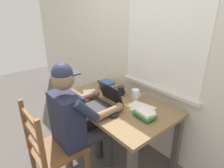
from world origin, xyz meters
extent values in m
plane|color=#56514C|center=(0.00, 0.00, 0.00)|extent=(8.00, 8.00, 0.00)
cube|color=silver|center=(0.00, 0.46, 1.30)|extent=(6.00, 0.04, 2.60)
cube|color=white|center=(0.20, 0.44, 1.38)|extent=(0.95, 0.01, 1.07)
cube|color=beige|center=(0.20, 0.43, 0.82)|extent=(1.01, 0.06, 0.04)
cube|color=olive|center=(0.00, 0.00, 0.70)|extent=(1.25, 0.76, 0.03)
cube|color=#4C4742|center=(-0.57, -0.33, 0.34)|extent=(0.06, 0.06, 0.68)
cube|color=#4C4742|center=(-0.57, 0.33, 0.34)|extent=(0.06, 0.06, 0.68)
cube|color=#4C4742|center=(0.57, 0.33, 0.34)|extent=(0.06, 0.06, 0.68)
cube|color=#232842|center=(-0.03, -0.56, 0.72)|extent=(0.34, 0.20, 0.50)
sphere|color=#936B4C|center=(-0.03, -0.56, 1.12)|extent=(0.19, 0.19, 0.19)
sphere|color=#282D47|center=(-0.03, -0.56, 1.17)|extent=(0.17, 0.17, 0.17)
cube|color=#282D47|center=(-0.03, -0.48, 1.15)|extent=(0.13, 0.10, 0.01)
cylinder|color=#38383D|center=(-0.12, -0.36, 0.47)|extent=(0.13, 0.40, 0.13)
cylinder|color=#38383D|center=(0.06, -0.36, 0.47)|extent=(0.13, 0.40, 0.13)
cylinder|color=#38383D|center=(-0.12, -0.16, 0.24)|extent=(0.10, 0.10, 0.47)
cylinder|color=#38383D|center=(0.06, -0.16, 0.24)|extent=(0.10, 0.10, 0.47)
cylinder|color=#232842|center=(-0.23, -0.47, 0.87)|extent=(0.10, 0.24, 0.25)
cylinder|color=#936B4C|center=(-0.23, -0.24, 0.77)|extent=(0.07, 0.28, 0.07)
sphere|color=#936B4C|center=(-0.22, -0.10, 0.77)|extent=(0.08, 0.08, 0.08)
cylinder|color=#232842|center=(0.17, -0.47, 0.87)|extent=(0.10, 0.24, 0.25)
cylinder|color=#936B4C|center=(0.17, -0.24, 0.77)|extent=(0.07, 0.28, 0.07)
sphere|color=#936B4C|center=(0.16, -0.10, 0.77)|extent=(0.08, 0.08, 0.08)
cube|color=brown|center=(-0.03, -0.68, 0.46)|extent=(0.42, 0.42, 0.02)
cube|color=brown|center=(-0.22, -0.49, 0.23)|extent=(0.04, 0.04, 0.45)
cube|color=brown|center=(-0.22, -0.87, 0.23)|extent=(0.04, 0.04, 0.45)
cube|color=brown|center=(0.16, -0.87, 0.71)|extent=(0.04, 0.04, 0.48)
cube|color=brown|center=(-0.22, -0.87, 0.71)|extent=(0.04, 0.04, 0.48)
cube|color=brown|center=(-0.03, -0.87, 0.59)|extent=(0.36, 0.02, 0.04)
cube|color=brown|center=(-0.03, -0.87, 0.73)|extent=(0.36, 0.02, 0.04)
cube|color=brown|center=(-0.03, -0.87, 0.87)|extent=(0.36, 0.02, 0.04)
cube|color=black|center=(-0.01, -0.22, 0.73)|extent=(0.33, 0.23, 0.02)
cube|color=#2B2B2D|center=(-0.01, -0.22, 0.74)|extent=(0.29, 0.17, 0.00)
cube|color=black|center=(-0.01, -0.07, 0.84)|extent=(0.33, 0.08, 0.21)
cube|color=silver|center=(-0.01, -0.07, 0.84)|extent=(0.29, 0.07, 0.18)
ellipsoid|color=black|center=(0.21, -0.20, 0.74)|extent=(0.06, 0.10, 0.03)
cylinder|color=white|center=(0.07, 0.22, 0.77)|extent=(0.09, 0.09, 0.10)
torus|color=white|center=(0.12, 0.22, 0.78)|extent=(0.05, 0.01, 0.05)
cylinder|color=black|center=(-0.10, 0.16, 0.77)|extent=(0.08, 0.08, 0.10)
torus|color=black|center=(-0.05, 0.16, 0.77)|extent=(0.05, 0.01, 0.05)
cube|color=#BC332D|center=(-0.32, 0.13, 0.73)|extent=(0.18, 0.13, 0.03)
cube|color=gold|center=(-0.33, 0.13, 0.76)|extent=(0.17, 0.14, 0.02)
cube|color=gray|center=(-0.31, 0.12, 0.78)|extent=(0.22, 0.16, 0.02)
cube|color=#2D5B9E|center=(-0.33, 0.13, 0.81)|extent=(0.19, 0.12, 0.03)
cube|color=#2D5B9E|center=(0.38, 0.01, 0.73)|extent=(0.17, 0.11, 0.02)
cube|color=#38844C|center=(0.39, 0.01, 0.75)|extent=(0.21, 0.15, 0.03)
cube|color=white|center=(0.39, 0.01, 0.78)|extent=(0.19, 0.14, 0.02)
cube|color=white|center=(-0.34, -0.11, 0.73)|extent=(0.26, 0.23, 0.01)
cube|color=silver|center=(0.25, 0.13, 0.72)|extent=(0.28, 0.20, 0.01)
cube|color=silver|center=(0.31, 0.07, 0.73)|extent=(0.20, 0.18, 0.01)
cube|color=gold|center=(0.17, 0.06, 0.72)|extent=(0.14, 0.11, 0.00)
camera|label=1|loc=(1.34, -1.19, 1.68)|focal=30.38mm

